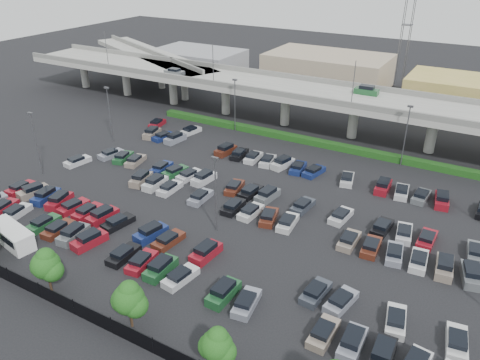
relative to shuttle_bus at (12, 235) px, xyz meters
The scene contains 11 objects.
ground 30.56m from the shuttle_bus, 48.81° to the left, with size 280.00×280.00×0.00m, color black.
overpass 58.76m from the shuttle_bus, 70.11° to the left, with size 150.00×13.00×15.80m.
on_ramp 73.59m from the shuttle_bus, 115.85° to the left, with size 50.93×30.13×8.80m.
hedge 52.03m from the shuttle_bus, 67.26° to the left, with size 66.00×1.60×1.10m, color #123B11.
fence 20.68m from the shuttle_bus, 14.04° to the right, with size 70.00×0.10×2.00m.
tree_row 21.23m from the shuttle_bus, ahead, with size 65.07×3.66×5.94m.
shuttle_bus is the anchor object (origin of this frame).
parked_cars 26.95m from the shuttle_bus, 45.80° to the left, with size 63.20×41.66×1.67m.
light_poles 30.07m from the shuttle_bus, 57.39° to the left, with size 66.90×48.38×10.30m.
distant_buildings 90.84m from the shuttle_bus, 69.04° to the left, with size 138.00×24.00×9.00m.
comm_tower 100.96m from the shuttle_bus, 76.04° to the left, with size 2.40×2.40×30.00m.
Camera 1 is at (27.87, -50.57, 33.10)m, focal length 35.00 mm.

